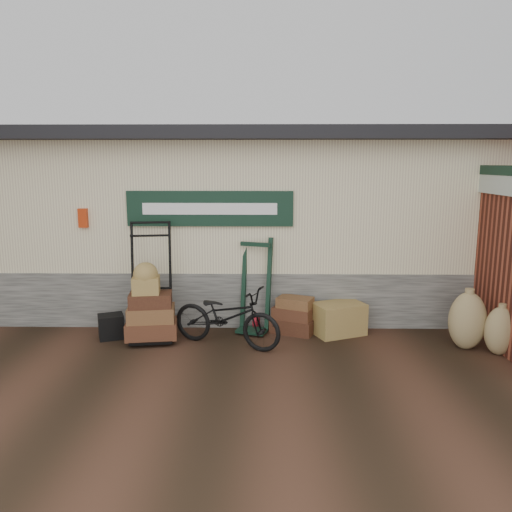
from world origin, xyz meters
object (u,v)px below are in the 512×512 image
Objects in this scene: suitcase_stack at (293,315)px; green_barrow at (255,285)px; bicycle at (226,313)px; black_trunk at (111,326)px; wicker_hamper at (339,319)px; porter_trolley at (151,280)px.

green_barrow is at bearing 172.83° from suitcase_stack.
green_barrow is 0.76m from suitcase_stack.
suitcase_stack is 0.39× the size of bicycle.
suitcase_stack reaches higher than black_trunk.
wicker_hamper is (1.31, -0.13, -0.50)m from green_barrow.
porter_trolley is 2.96m from wicker_hamper.
porter_trolley is at bearing -175.82° from wicker_hamper.
bicycle is (1.16, -0.33, -0.41)m from porter_trolley.
suitcase_stack is at bearing -36.91° from bicycle.
suitcase_stack is 1.80× the size of black_trunk.
black_trunk is at bearing 103.13° from bicycle.
porter_trolley is 1.61m from green_barrow.
green_barrow is 2.26× the size of suitcase_stack.
green_barrow is 0.88× the size of bicycle.
wicker_hamper is 3.53m from black_trunk.
porter_trolley is 2.39× the size of wicker_hamper.
porter_trolley reaches higher than bicycle.
porter_trolley is at bearing 2.69° from black_trunk.
black_trunk is 0.22× the size of bicycle.
wicker_hamper is at bearing 12.47° from green_barrow.
black_trunk is at bearing 174.95° from porter_trolley.
porter_trolley is at bearing 96.75° from bicycle.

